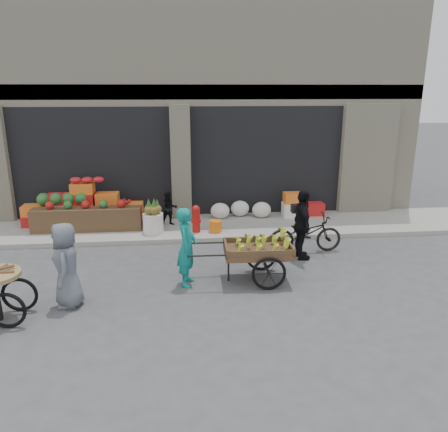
{
  "coord_description": "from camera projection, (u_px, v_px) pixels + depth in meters",
  "views": [
    {
      "loc": [
        0.01,
        -7.23,
        3.69
      ],
      "look_at": [
        0.88,
        1.59,
        1.1
      ],
      "focal_mm": 35.0,
      "sensor_mm": 36.0,
      "label": 1
    }
  ],
  "objects": [
    {
      "name": "pineapple_bin",
      "position": [
        153.0,
        223.0,
        11.2
      ],
      "size": [
        0.52,
        0.52,
        0.5
      ],
      "primitive_type": "cylinder",
      "color": "silver",
      "rests_on": "sidewalk"
    },
    {
      "name": "fire_hydrant",
      "position": [
        196.0,
        218.0,
        11.22
      ],
      "size": [
        0.22,
        0.22,
        0.71
      ],
      "color": "#A5140F",
      "rests_on": "sidewalk"
    },
    {
      "name": "fruit_display",
      "position": [
        89.0,
        206.0,
        11.7
      ],
      "size": [
        3.1,
        1.12,
        1.24
      ],
      "color": "red",
      "rests_on": "sidewalk"
    },
    {
      "name": "ground",
      "position": [
        184.0,
        300.0,
        7.94
      ],
      "size": [
        80.0,
        80.0,
        0.0
      ],
      "primitive_type": "plane",
      "color": "#424244",
      "rests_on": "ground"
    },
    {
      "name": "right_bay_goods",
      "position": [
        273.0,
        207.0,
        12.56
      ],
      "size": [
        3.35,
        0.6,
        0.7
      ],
      "color": "silver",
      "rests_on": "sidewalk"
    },
    {
      "name": "banana_cart",
      "position": [
        256.0,
        248.0,
        8.57
      ],
      "size": [
        2.27,
        1.02,
        0.94
      ],
      "rotation": [
        0.0,
        0.0,
        -0.03
      ],
      "color": "brown",
      "rests_on": "ground"
    },
    {
      "name": "sidewalk",
      "position": [
        183.0,
        228.0,
        11.84
      ],
      "size": [
        18.0,
        2.2,
        0.12
      ],
      "primitive_type": "cube",
      "color": "gray",
      "rests_on": "ground"
    },
    {
      "name": "vendor_woman",
      "position": [
        187.0,
        247.0,
        8.36
      ],
      "size": [
        0.48,
        0.63,
        1.55
      ],
      "primitive_type": "imported",
      "rotation": [
        0.0,
        0.0,
        1.37
      ],
      "color": "#107D75",
      "rests_on": "ground"
    },
    {
      "name": "cyclist",
      "position": [
        302.0,
        225.0,
        9.65
      ],
      "size": [
        0.4,
        0.93,
        1.58
      ],
      "primitive_type": "imported",
      "rotation": [
        0.0,
        0.0,
        1.59
      ],
      "color": "black",
      "rests_on": "ground"
    },
    {
      "name": "bicycle",
      "position": [
        305.0,
        234.0,
        10.15
      ],
      "size": [
        1.73,
        0.63,
        0.9
      ],
      "primitive_type": "imported",
      "rotation": [
        0.0,
        0.0,
        1.59
      ],
      "color": "black",
      "rests_on": "ground"
    },
    {
      "name": "orange_bucket",
      "position": [
        216.0,
        226.0,
        11.29
      ],
      "size": [
        0.32,
        0.32,
        0.3
      ],
      "primitive_type": "cylinder",
      "color": "orange",
      "rests_on": "sidewalk"
    },
    {
      "name": "vendor_grey",
      "position": [
        67.0,
        265.0,
        7.54
      ],
      "size": [
        0.57,
        0.79,
        1.52
      ],
      "primitive_type": "imported",
      "rotation": [
        0.0,
        0.0,
        -1.45
      ],
      "color": "slate",
      "rests_on": "ground"
    },
    {
      "name": "seated_person",
      "position": [
        169.0,
        209.0,
        11.75
      ],
      "size": [
        0.51,
        0.43,
        0.93
      ],
      "primitive_type": "imported",
      "rotation": [
        0.0,
        0.0,
        0.17
      ],
      "color": "black",
      "rests_on": "sidewalk"
    },
    {
      "name": "building",
      "position": [
        179.0,
        98.0,
        14.67
      ],
      "size": [
        14.0,
        6.45,
        7.0
      ],
      "color": "beige",
      "rests_on": "ground"
    }
  ]
}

